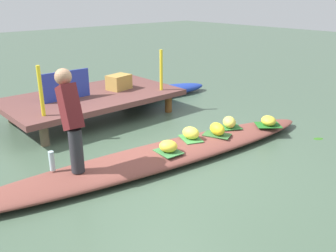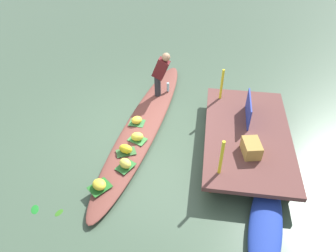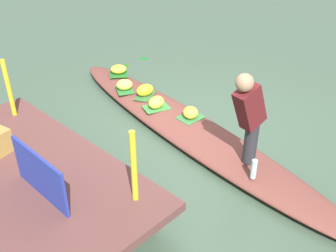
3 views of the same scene
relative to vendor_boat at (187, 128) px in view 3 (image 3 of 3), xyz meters
The scene contains 20 objects.
canal_water 0.09m from the vendor_boat, ahead, with size 40.00×40.00×0.00m, color #3E5441.
dock_platform 2.40m from the vendor_boat, 81.58° to the left, with size 3.20×1.80×0.44m.
vendor_boat is the anchor object (origin of this frame).
leaf_mat_0 1.43m from the vendor_boat, ahead, with size 0.37×0.26×0.01m, color #2C6E30.
banana_bunch_0 1.44m from the vendor_boat, ahead, with size 0.26×0.20×0.18m, color #E6D650.
leaf_mat_1 1.05m from the vendor_boat, ahead, with size 0.40×0.24×0.01m, color #346331.
banana_bunch_1 1.06m from the vendor_boat, ahead, with size 0.29×0.19×0.19m, color yellow.
leaf_mat_2 2.04m from the vendor_boat, 12.02° to the right, with size 0.39×0.30×0.01m, color #206222.
banana_bunch_2 2.05m from the vendor_boat, 12.02° to the right, with size 0.28×0.23×0.15m, color gold.
leaf_mat_3 0.18m from the vendor_boat, 65.13° to the right, with size 0.35×0.28×0.01m, color #36743C.
banana_bunch_3 0.23m from the vendor_boat, 65.13° to the right, with size 0.25×0.22×0.16m, color yellow.
leaf_mat_4 0.63m from the vendor_boat, ahead, with size 0.38×0.27×0.01m, color #3B813D.
banana_bunch_4 0.65m from the vendor_boat, ahead, with size 0.27×0.20×0.18m, color #F9E445.
vendor_person 1.40m from the vendor_boat, 167.15° to the left, with size 0.24×0.47×1.23m.
water_bottle 1.43m from the vendor_boat, 163.48° to the left, with size 0.07×0.07×0.25m, color #AAD0D7.
market_banner 2.44m from the vendor_boat, 93.67° to the left, with size 0.89×0.03×0.51m, color #253594.
railing_post_west 2.09m from the vendor_boat, 115.86° to the left, with size 0.06×0.06×0.79m, color gold.
railing_post_east 2.46m from the vendor_boat, 48.60° to the left, with size 0.06×0.06×0.79m, color gold.
drifting_plant_0 2.73m from the vendor_boat, 22.73° to the right, with size 0.17×0.10×0.01m, color #2B6319.
drifting_plant_1 2.93m from the vendor_boat, 31.18° to the right, with size 0.21×0.14×0.01m, color #186D22.
Camera 3 is at (-3.14, 3.69, 3.13)m, focal length 42.76 mm.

